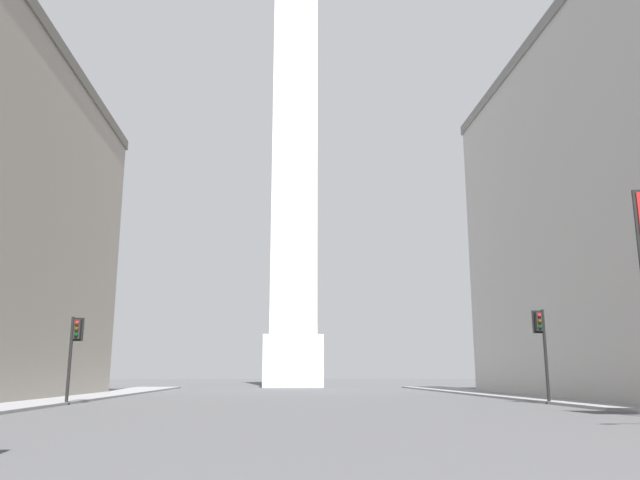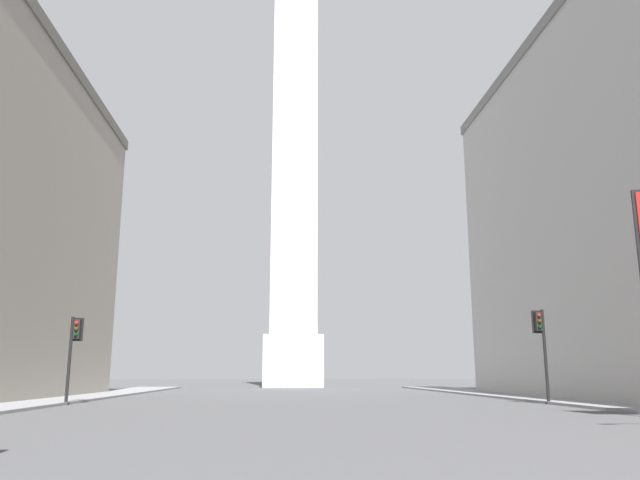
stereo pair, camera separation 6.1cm
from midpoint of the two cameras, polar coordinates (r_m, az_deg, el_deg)
name	(u,v)px [view 2 (the right image)]	position (r m, az deg, el deg)	size (l,w,h in m)	color
sidewalk_right	(634,407)	(35.65, 26.86, -13.46)	(5.00, 93.60, 0.15)	gray
obelisk	(295,130)	(87.23, -2.31, 9.98)	(7.46, 7.46, 72.12)	silver
traffic_light_mid_left	(73,346)	(38.27, -21.59, -9.01)	(0.77, 0.50, 4.86)	black
traffic_light_mid_right	(542,341)	(38.68, 19.67, -8.69)	(0.79, 0.51, 5.36)	black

